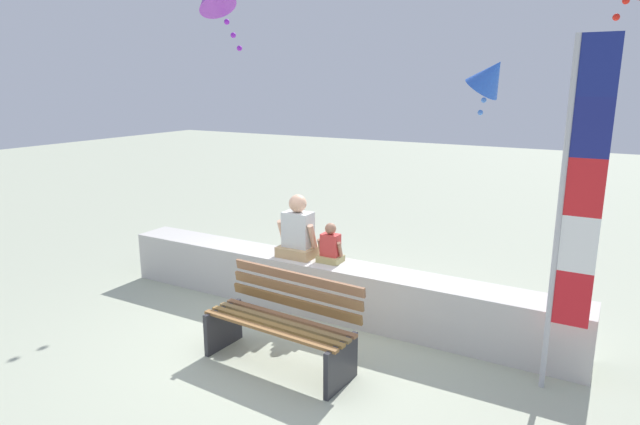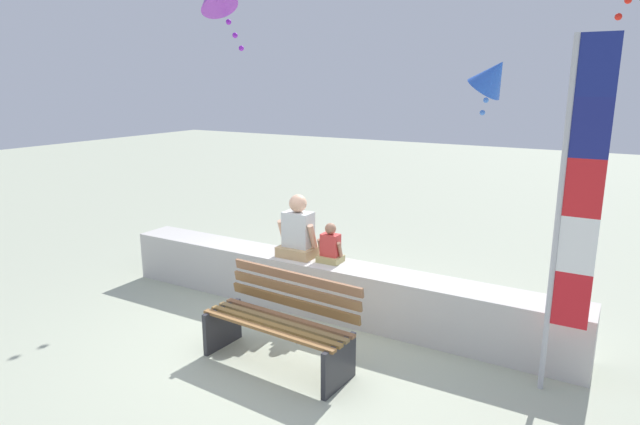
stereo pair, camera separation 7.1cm
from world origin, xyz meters
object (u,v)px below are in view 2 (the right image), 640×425
at_px(person_adult, 298,232).
at_px(kite_blue, 493,76).
at_px(person_child, 330,247).
at_px(park_bench, 281,324).
at_px(flag_banner, 573,203).

bearing_deg(person_adult, kite_blue, 65.50).
distance_m(person_child, kite_blue, 3.93).
bearing_deg(person_child, person_adult, -179.95).
relative_size(person_adult, person_child, 1.62).
distance_m(park_bench, kite_blue, 5.20).
distance_m(park_bench, person_child, 1.38).
xyz_separation_m(person_child, kite_blue, (1.01, 3.22, 2.01)).
height_order(park_bench, kite_blue, kite_blue).
relative_size(park_bench, person_adult, 2.06).
height_order(park_bench, person_child, person_child).
xyz_separation_m(person_adult, kite_blue, (1.47, 3.22, 1.89)).
bearing_deg(person_adult, person_child, 0.05).
bearing_deg(person_child, flag_banner, -11.05).
bearing_deg(person_adult, park_bench, -64.36).
relative_size(park_bench, kite_blue, 1.69).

